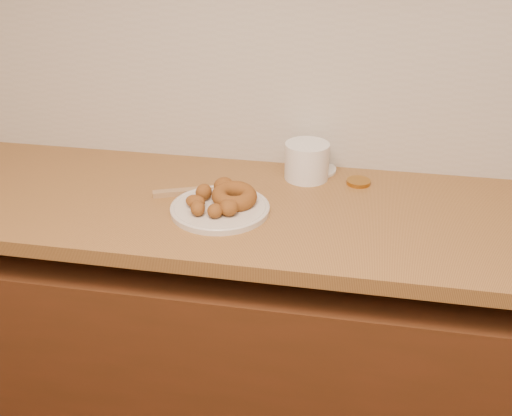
# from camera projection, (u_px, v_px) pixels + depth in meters

# --- Properties ---
(wall_back) EXTENTS (4.00, 0.02, 2.70)m
(wall_back) POSITION_uv_depth(u_px,v_px,m) (378.00, 15.00, 1.63)
(wall_back) COLOR #C4B197
(wall_back) RESTS_ON ground
(base_cabinet) EXTENTS (3.60, 0.60, 0.77)m
(base_cabinet) POSITION_uv_depth(u_px,v_px,m) (347.00, 362.00, 1.81)
(base_cabinet) COLOR #542A15
(base_cabinet) RESTS_ON floor
(butcher_block) EXTENTS (2.30, 0.62, 0.04)m
(butcher_block) POSITION_uv_depth(u_px,v_px,m) (127.00, 199.00, 1.69)
(butcher_block) COLOR olive
(butcher_block) RESTS_ON base_cabinet
(backsplash) EXTENTS (3.60, 0.02, 0.60)m
(backsplash) POSITION_uv_depth(u_px,v_px,m) (373.00, 70.00, 1.69)
(backsplash) COLOR beige
(backsplash) RESTS_ON wall_back
(donut_plate) EXTENTS (0.26, 0.26, 0.01)m
(donut_plate) POSITION_uv_depth(u_px,v_px,m) (220.00, 209.00, 1.57)
(donut_plate) COLOR beige
(donut_plate) RESTS_ON butcher_block
(ring_donut) EXTENTS (0.17, 0.17, 0.05)m
(ring_donut) POSITION_uv_depth(u_px,v_px,m) (234.00, 196.00, 1.58)
(ring_donut) COLOR brown
(ring_donut) RESTS_ON donut_plate
(fried_dough_chunks) EXTENTS (0.15, 0.19, 0.05)m
(fried_dough_chunks) POSITION_uv_depth(u_px,v_px,m) (214.00, 198.00, 1.56)
(fried_dough_chunks) COLOR brown
(fried_dough_chunks) RESTS_ON donut_plate
(plastic_tub) EXTENTS (0.16, 0.16, 0.11)m
(plastic_tub) POSITION_uv_depth(u_px,v_px,m) (307.00, 161.00, 1.74)
(plastic_tub) COLOR white
(plastic_tub) RESTS_ON butcher_block
(tub_lid) EXTENTS (0.17, 0.17, 0.01)m
(tub_lid) POSITION_uv_depth(u_px,v_px,m) (313.00, 169.00, 1.81)
(tub_lid) COLOR white
(tub_lid) RESTS_ON butcher_block
(brass_jar_lid) EXTENTS (0.09, 0.09, 0.01)m
(brass_jar_lid) POSITION_uv_depth(u_px,v_px,m) (358.00, 182.00, 1.72)
(brass_jar_lid) COLOR #AB772B
(brass_jar_lid) RESTS_ON butcher_block
(wooden_utensil) EXTENTS (0.19, 0.09, 0.02)m
(wooden_utensil) POSITION_uv_depth(u_px,v_px,m) (188.00, 192.00, 1.66)
(wooden_utensil) COLOR #9B794F
(wooden_utensil) RESTS_ON butcher_block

